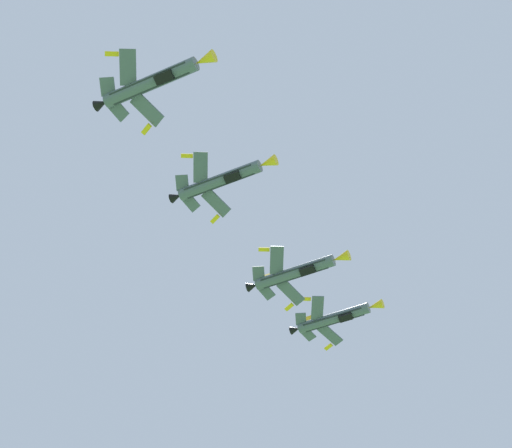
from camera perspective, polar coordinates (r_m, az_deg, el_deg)
The scene contains 4 objects.
fighter_jet_lead at distance 134.77m, azimuth 5.44°, elevation -6.39°, with size 15.96×9.87×5.06m.
fighter_jet_left_wing at distance 119.26m, azimuth 2.79°, elevation -3.29°, with size 15.96×9.44×5.38m.
fighter_jet_right_wing at distance 111.67m, azimuth -2.36°, elevation 3.03°, with size 15.96×9.42×5.39m.
fighter_jet_left_outer at distance 97.77m, azimuth -7.08°, elevation 9.61°, with size 15.96×9.48×5.35m.
Camera 1 is at (0.05, 0.37, 1.66)m, focal length 58.53 mm.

